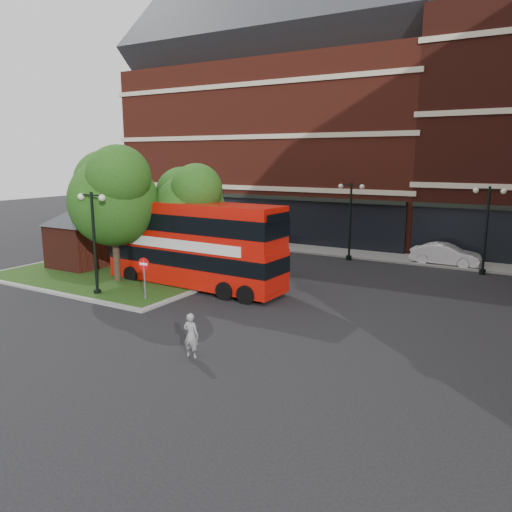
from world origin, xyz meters
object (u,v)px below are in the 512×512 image
Objects in this scene: woman at (191,335)px; car_silver at (258,237)px; bus at (193,239)px; car_white at (445,255)px.

car_silver is (-8.76, 19.50, -0.10)m from woman.
bus reaches higher than car_silver.
bus reaches higher than woman.
woman is 20.05m from car_white.
woman is at bearing -156.11° from car_silver.
car_white is at bearing -90.30° from car_silver.
bus is 6.58× the size of woman.
car_white is (4.65, 19.50, -0.09)m from woman.
bus is 9.53m from woman.
car_silver is at bearing 90.44° from car_white.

